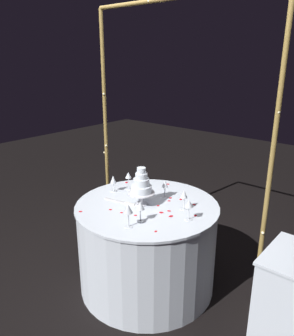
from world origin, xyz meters
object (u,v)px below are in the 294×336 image
object	(u,v)px
decorative_arch	(174,113)
wine_glass_4	(128,210)
wine_glass_0	(184,195)
wine_glass_5	(189,205)
tiered_cake	(141,186)
wine_glass_6	(140,206)
cake_knife	(121,202)
wine_glass_1	(113,180)
wine_glass_2	(165,185)
wine_glass_3	(128,176)
main_table	(147,245)

from	to	relation	value
decorative_arch	wine_glass_4	distance (m)	0.95
wine_glass_0	wine_glass_5	size ratio (longest dim) A/B	1.06
tiered_cake	wine_glass_6	distance (m)	0.30
wine_glass_5	cake_knife	bearing A→B (deg)	-170.45
wine_glass_1	wine_glass_2	xyz separation A→B (m)	(0.43, 0.20, 0.00)
wine_glass_2	cake_knife	world-z (taller)	wine_glass_2
wine_glass_3	tiered_cake	bearing A→B (deg)	-29.03
cake_knife	wine_glass_0	bearing A→B (deg)	25.92
main_table	wine_glass_1	size ratio (longest dim) A/B	7.81
wine_glass_5	tiered_cake	bearing A→B (deg)	-177.32
wine_glass_2	wine_glass_6	distance (m)	0.50
wine_glass_4	wine_glass_5	size ratio (longest dim) A/B	1.12
tiered_cake	wine_glass_4	bearing A→B (deg)	-62.45
decorative_arch	wine_glass_6	size ratio (longest dim) A/B	14.72
tiered_cake	wine_glass_3	world-z (taller)	tiered_cake
wine_glass_4	wine_glass_5	world-z (taller)	wine_glass_4
wine_glass_3	wine_glass_6	world-z (taller)	wine_glass_3
wine_glass_5	cake_knife	xyz separation A→B (m)	(-0.61, -0.10, -0.12)
main_table	wine_glass_1	distance (m)	0.65
wine_glass_0	decorative_arch	bearing A→B (deg)	141.14
wine_glass_2	wine_glass_3	size ratio (longest dim) A/B	0.92
wine_glass_3	wine_glass_4	bearing A→B (deg)	-46.69
decorative_arch	cake_knife	size ratio (longest dim) A/B	8.16
main_table	wine_glass_2	xyz separation A→B (m)	(0.02, 0.22, 0.50)
decorative_arch	wine_glass_0	world-z (taller)	decorative_arch
wine_glass_0	wine_glass_3	size ratio (longest dim) A/B	1.02
wine_glass_3	wine_glass_4	xyz separation A→B (m)	(0.50, -0.53, 0.01)
main_table	wine_glass_0	size ratio (longest dim) A/B	7.05
wine_glass_6	tiered_cake	bearing A→B (deg)	129.74
decorative_arch	tiered_cake	bearing A→B (deg)	-95.39
main_table	wine_glass_0	distance (m)	0.60
tiered_cake	wine_glass_6	xyz separation A→B (m)	(0.19, -0.23, -0.05)
wine_glass_5	wine_glass_4	bearing A→B (deg)	-125.70
main_table	wine_glass_2	bearing A→B (deg)	85.84
wine_glass_2	decorative_arch	bearing A→B (deg)	97.45
wine_glass_3	wine_glass_2	bearing A→B (deg)	11.92
wine_glass_3	wine_glass_6	xyz separation A→B (m)	(0.50, -0.40, -0.01)
wine_glass_5	wine_glass_6	world-z (taller)	wine_glass_6
wine_glass_6	wine_glass_5	bearing A→B (deg)	43.91
tiered_cake	cake_knife	size ratio (longest dim) A/B	1.10
decorative_arch	wine_glass_4	xyz separation A→B (m)	(0.15, -0.73, -0.58)
wine_glass_5	wine_glass_6	xyz separation A→B (m)	(-0.26, -0.25, -0.00)
wine_glass_0	wine_glass_4	size ratio (longest dim) A/B	0.95
tiered_cake	cake_knife	xyz separation A→B (m)	(-0.16, -0.08, -0.16)
wine_glass_5	cake_knife	distance (m)	0.63
wine_glass_3	main_table	bearing A→B (deg)	-22.64
wine_glass_5	wine_glass_6	size ratio (longest dim) A/B	0.99
main_table	wine_glass_5	xyz separation A→B (m)	(0.42, -0.01, 0.51)
wine_glass_0	wine_glass_5	xyz separation A→B (m)	(0.13, -0.13, -0.00)
wine_glass_6	wine_glass_3	bearing A→B (deg)	141.28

